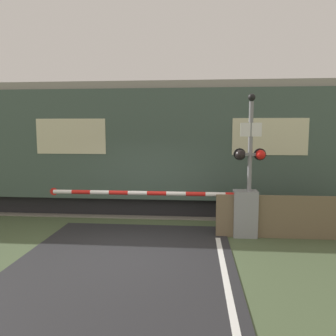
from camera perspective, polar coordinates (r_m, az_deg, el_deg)
ground_plane at (r=7.73m, az=-6.44°, el=-14.11°), size 80.00×80.00×0.00m
track_bed at (r=11.75m, az=-2.33°, el=-6.72°), size 36.00×3.20×0.13m
train at (r=11.99m, az=-13.87°, el=3.66°), size 21.85×3.02×4.22m
crossing_barrier at (r=8.66m, az=10.49°, el=-7.19°), size 5.48×0.44×1.20m
signal_post at (r=8.43m, az=14.10°, el=1.84°), size 0.80×0.26×3.62m
roadside_fence at (r=8.91m, az=20.96°, el=-8.01°), size 3.86×0.06×1.10m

